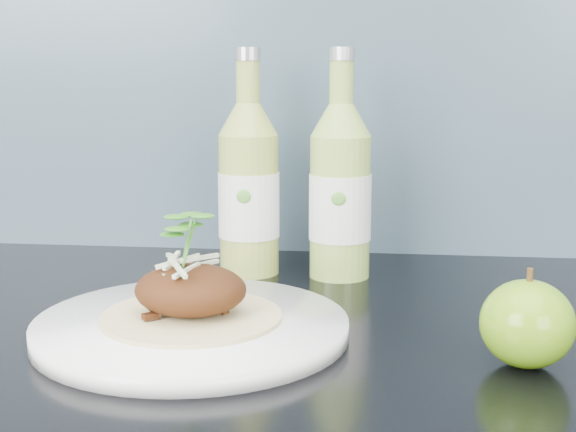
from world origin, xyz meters
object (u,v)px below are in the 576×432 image
Objects in this scene: green_apple at (527,324)px; cider_bottle_left at (249,190)px; cider_bottle_right at (340,192)px; dinner_plate at (192,327)px.

cider_bottle_left is (-0.27, 0.27, 0.06)m from green_apple.
green_apple is 0.32m from cider_bottle_right.
cider_bottle_left is at bearing 158.12° from cider_bottle_right.
cider_bottle_right reaches higher than green_apple.
cider_bottle_left is 1.00× the size of cider_bottle_right.
dinner_plate is 0.27m from cider_bottle_right.
cider_bottle_right is at bearing 121.61° from green_apple.
cider_bottle_right is (0.11, -0.00, 0.00)m from cider_bottle_left.
cider_bottle_left is at bearing 86.31° from dinner_plate.
dinner_plate is 0.29m from green_apple.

